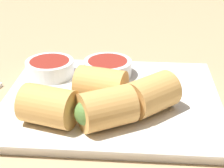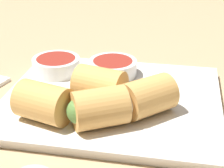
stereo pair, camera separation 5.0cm
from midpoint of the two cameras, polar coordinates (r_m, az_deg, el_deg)
table_surface at (r=51.08cm, az=3.59°, el=-5.34°), size 180.00×140.00×2.00cm
serving_plate at (r=51.62cm, az=2.79°, el=-2.69°), size 29.32×25.08×1.50cm
roll_front_left at (r=46.42cm, az=8.14°, el=-2.12°), size 7.83×7.78×4.73cm
roll_front_right at (r=45.41cm, az=-7.70°, el=-2.78°), size 7.57×6.27×4.73cm
roll_back_left at (r=49.44cm, az=0.69°, el=0.03°), size 7.54×6.12×4.73cm
roll_back_right at (r=43.61cm, az=0.91°, el=-3.83°), size 7.82×7.21×4.73cm
dipping_bowl_near at (r=56.99cm, az=2.65°, el=2.52°), size 7.33×7.33×2.37cm
dipping_bowl_far at (r=58.11cm, az=-6.06°, el=2.88°), size 7.33×7.33×2.37cm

